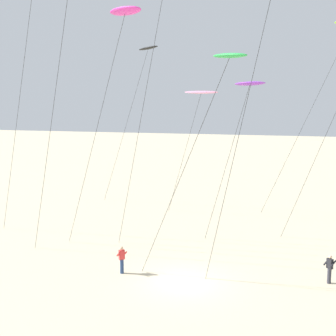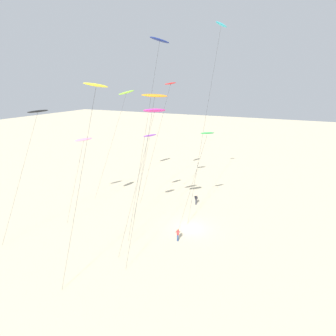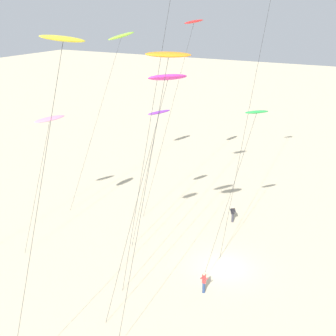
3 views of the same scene
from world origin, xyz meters
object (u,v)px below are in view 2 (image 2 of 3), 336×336
Objects in this scene: kite_lime at (126,93)px; kite_purple at (150,136)px; kite_flyer_nearest at (196,199)px; kite_orange at (154,97)px; kite_pink at (84,140)px; kite_green at (207,135)px; kite_yellow at (96,88)px; kite_black at (37,113)px; kite_cyan at (220,31)px; kite_navy at (159,43)px; kite_red at (170,85)px; kite_flyer_middle at (178,234)px; kite_magenta at (154,111)px.

kite_lime is 1.50× the size of kite_purple.
kite_orange is at bearing -175.53° from kite_flyer_nearest.
kite_green is at bearing -71.70° from kite_pink.
kite_yellow is 13.22m from kite_black.
kite_cyan is at bearing -49.56° from kite_black.
kite_navy reaches higher than kite_yellow.
kite_cyan is (-4.74, -9.47, 6.81)m from kite_red.
kite_lime is 26.24m from kite_flyer_middle.
kite_green is 8.78m from kite_magenta.
kite_flyer_middle is at bearing 174.73° from kite_cyan.
kite_flyer_middle is (-1.17, -14.82, -10.27)m from kite_pink.
kite_orange is 22.54m from kite_lime.
kite_navy is 2.04× the size of kite_purple.
kite_magenta is at bearing -161.81° from kite_navy.
kite_yellow reaches higher than kite_magenta.
kite_black reaches higher than kite_pink.
kite_black is (-19.74, 8.12, -3.08)m from kite_red.
kite_yellow is 24.73m from kite_lime.
kite_orange is 10.70× the size of kite_flyer_nearest.
kite_magenta reaches higher than kite_pink.
kite_purple is at bearing -172.71° from kite_red.
kite_cyan reaches higher than kite_orange.
kite_cyan is 1.50× the size of kite_lime.
kite_flyer_middle is (-2.64, -3.77, -22.33)m from kite_navy.
kite_flyer_middle is at bearing -130.86° from kite_purple.
kite_cyan reaches higher than kite_red.
kite_pink reaches higher than kite_flyer_middle.
kite_magenta is at bearing -159.87° from kite_red.
kite_navy reaches higher than kite_red.
kite_red reaches higher than kite_flyer_middle.
kite_green is at bearing -132.55° from kite_red.
kite_flyer_nearest is at bearing -96.76° from kite_lime.
kite_cyan is 2.30× the size of kite_pink.
kite_purple is at bearing -130.06° from kite_lime.
kite_cyan reaches higher than kite_flyer_middle.
kite_flyer_middle is (-6.38, -7.38, -10.55)m from kite_purple.
kite_lime is at bearing -2.66° from kite_black.
kite_pink is 16.43m from kite_navy.
kite_lime is (21.91, 11.39, -1.43)m from kite_yellow.
kite_cyan is 1.62× the size of kite_magenta.
kite_orange is 1.10× the size of kite_magenta.
kite_yellow is 1.21× the size of kite_black.
kite_lime is 0.74× the size of kite_navy.
kite_pink is (-14.05, 6.32, -7.17)m from kite_red.
kite_cyan is 15.07m from kite_magenta.
kite_lime is 21.06m from kite_flyer_nearest.
kite_cyan is 13.44m from kite_green.
kite_magenta is at bearing 162.11° from kite_cyan.
kite_navy is 14.31× the size of kite_flyer_nearest.
kite_red is 7.62m from kite_lime.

